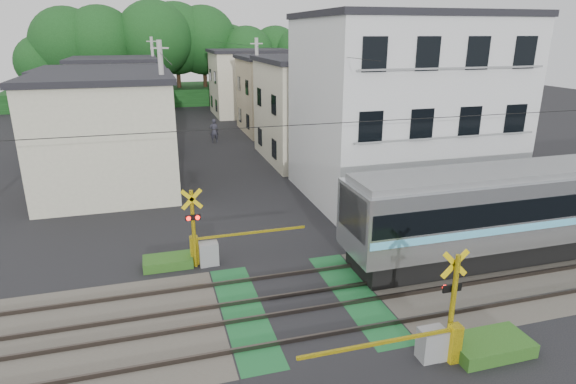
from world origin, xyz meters
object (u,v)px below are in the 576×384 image
object	(u,v)px
crossing_signal_near	(437,336)
pedestrian	(214,131)
apartment_block	(402,107)
crossing_signal_far	(206,247)

from	to	relation	value
crossing_signal_near	pedestrian	bearing A→B (deg)	93.88
crossing_signal_near	apartment_block	world-z (taller)	apartment_block
pedestrian	apartment_block	bearing A→B (deg)	115.03
crossing_signal_far	pedestrian	size ratio (longest dim) A/B	2.50
crossing_signal_near	pedestrian	distance (m)	28.55
crossing_signal_near	apartment_block	size ratio (longest dim) A/B	0.46
crossing_signal_far	pedestrian	world-z (taller)	crossing_signal_far
crossing_signal_far	pedestrian	xyz separation A→B (m)	(3.24, 21.17, 0.24)
crossing_signal_near	pedestrian	world-z (taller)	crossing_signal_near
crossing_signal_far	apartment_block	xyz separation A→B (m)	(11.09, 5.84, 3.94)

